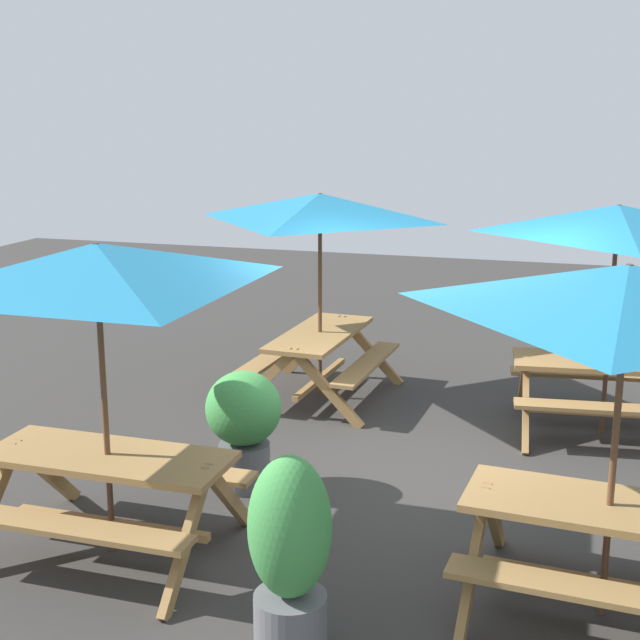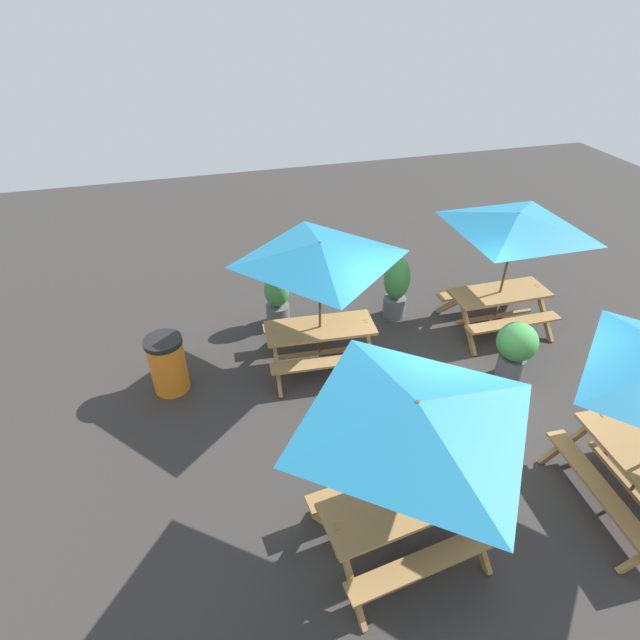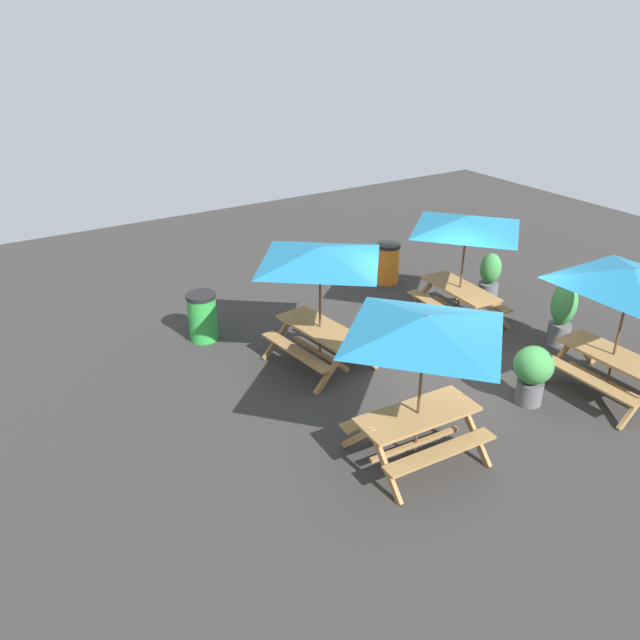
# 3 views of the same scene
# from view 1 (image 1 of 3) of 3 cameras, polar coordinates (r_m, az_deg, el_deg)

# --- Properties ---
(ground_plane) EXTENTS (24.00, 24.00, 0.00)m
(ground_plane) POSITION_cam_1_polar(r_m,az_deg,el_deg) (7.92, 6.28, -10.43)
(ground_plane) COLOR #33302D
(ground_plane) RESTS_ON ground
(picnic_table_0) EXTENTS (2.14, 2.14, 2.34)m
(picnic_table_0) POSITION_cam_1_polar(r_m,az_deg,el_deg) (5.62, 18.96, 0.28)
(picnic_table_0) COLOR olive
(picnic_table_0) RESTS_ON ground
(picnic_table_1) EXTENTS (2.10, 2.10, 2.34)m
(picnic_table_1) POSITION_cam_1_polar(r_m,az_deg,el_deg) (9.67, 0.00, 6.28)
(picnic_table_1) COLOR olive
(picnic_table_1) RESTS_ON ground
(picnic_table_2) EXTENTS (2.22, 2.22, 2.34)m
(picnic_table_2) POSITION_cam_1_polar(r_m,az_deg,el_deg) (9.00, 18.45, 5.05)
(picnic_table_2) COLOR olive
(picnic_table_2) RESTS_ON ground
(picnic_table_3) EXTENTS (2.83, 2.83, 2.34)m
(picnic_table_3) POSITION_cam_1_polar(r_m,az_deg,el_deg) (6.33, -14.04, 2.02)
(picnic_table_3) COLOR olive
(picnic_table_3) RESTS_ON ground
(potted_plant_0) EXTENTS (0.65, 0.65, 1.04)m
(potted_plant_0) POSITION_cam_1_polar(r_m,az_deg,el_deg) (7.64, -4.90, -6.47)
(potted_plant_0) COLOR #59595B
(potted_plant_0) RESTS_ON ground
(potted_plant_2) EXTENTS (0.49, 0.49, 1.27)m
(potted_plant_2) POSITION_cam_1_polar(r_m,az_deg,el_deg) (5.36, -1.94, -14.73)
(potted_plant_2) COLOR #59595B
(potted_plant_2) RESTS_ON ground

